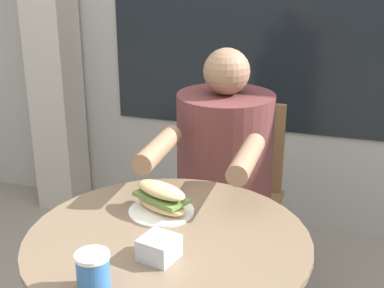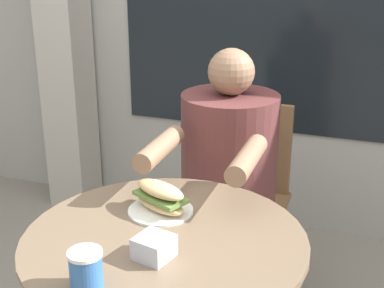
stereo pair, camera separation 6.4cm
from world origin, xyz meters
The scene contains 6 objects.
lattice_pillar centered at (-1.22, 1.43, 1.20)m, with size 0.24×0.24×2.40m.
diner_chair centered at (0.00, 0.95, 0.52)m, with size 0.39×0.39×0.87m.
seated_diner centered at (0.00, 0.60, 0.51)m, with size 0.38×0.67×1.18m.
sandwich_on_plate centered at (-0.07, 0.13, 0.80)m, with size 0.20×0.20×0.09m.
drink_cup centered at (-0.08, -0.28, 0.80)m, with size 0.08×0.08×0.10m.
napkin_box centered at (0.02, -0.11, 0.78)m, with size 0.11×0.11×0.06m.
Camera 1 is at (0.47, -1.23, 1.52)m, focal length 50.00 mm.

